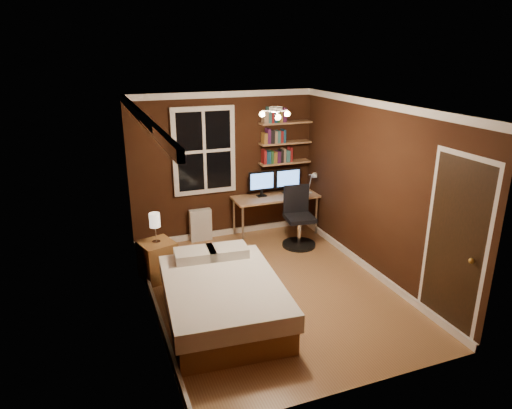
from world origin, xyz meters
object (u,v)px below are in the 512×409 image
object	(u,v)px
nightstand	(158,260)
radiator	(201,225)
monitor_right	(288,181)
desk_lamp	(312,182)
office_chair	(298,223)
bed	(223,298)
bedside_lamp	(155,228)
monitor_left	(262,184)
desk	(275,199)

from	to	relation	value
nightstand	radiator	size ratio (longest dim) A/B	1.01
monitor_right	desk_lamp	xyz separation A→B (m)	(0.36, -0.22, -0.00)
desk_lamp	office_chair	distance (m)	0.84
bed	monitor_right	size ratio (longest dim) A/B	4.23
bedside_lamp	monitor_left	bearing A→B (deg)	26.66
monitor_right	office_chair	world-z (taller)	monitor_right
bed	office_chair	bearing A→B (deg)	47.27
office_chair	desk_lamp	bearing A→B (deg)	50.08
bedside_lamp	desk_lamp	world-z (taller)	desk_lamp
radiator	monitor_left	bearing A→B (deg)	-6.43
monitor_left	monitor_right	distance (m)	0.50
monitor_left	nightstand	bearing A→B (deg)	-153.34
nightstand	desk	distance (m)	2.44
radiator	nightstand	bearing A→B (deg)	-129.20
nightstand	monitor_left	xyz separation A→B (m)	(1.99, 1.00, 0.65)
desk_lamp	office_chair	bearing A→B (deg)	-136.40
monitor_left	bedside_lamp	bearing A→B (deg)	-153.34
desk	monitor_right	bearing A→B (deg)	15.79
radiator	monitor_left	distance (m)	1.27
bedside_lamp	office_chair	xyz separation A→B (m)	(2.40, 0.34, -0.39)
nightstand	desk_lamp	xyz separation A→B (m)	(2.86, 0.78, 0.65)
bed	desk	world-z (taller)	desk
radiator	monitor_right	distance (m)	1.71
monitor_right	office_chair	xyz separation A→B (m)	(-0.09, -0.66, -0.55)
bed	desk_lamp	size ratio (longest dim) A/B	4.52
radiator	monitor_right	world-z (taller)	monitor_right
radiator	office_chair	world-z (taller)	office_chair
radiator	office_chair	bearing A→B (deg)	-27.72
nightstand	monitor_left	world-z (taller)	monitor_left
bed	radiator	xyz separation A→B (m)	(0.35, 2.45, 0.01)
nightstand	office_chair	world-z (taller)	office_chair
radiator	desk	distance (m)	1.38
bedside_lamp	monitor_right	size ratio (longest dim) A/B	0.93
bed	bedside_lamp	xyz separation A→B (m)	(-0.57, 1.33, 0.51)
bed	bedside_lamp	world-z (taller)	bedside_lamp
desk	desk_lamp	bearing A→B (deg)	-13.08
desk	monitor_left	bearing A→B (deg)	162.11
bedside_lamp	office_chair	size ratio (longest dim) A/B	0.43
bedside_lamp	monitor_left	xyz separation A→B (m)	(1.99, 1.00, 0.16)
desk	monitor_left	world-z (taller)	monitor_left
monitor_right	desk_lamp	distance (m)	0.43
nightstand	bedside_lamp	bearing A→B (deg)	0.00
desk	monitor_left	xyz separation A→B (m)	(-0.23, 0.08, 0.28)
nightstand	monitor_right	size ratio (longest dim) A/B	1.19
nightstand	office_chair	size ratio (longest dim) A/B	0.55
radiator	desk_lamp	bearing A→B (deg)	-10.02
monitor_left	desk_lamp	world-z (taller)	monitor_left
bed	monitor_right	xyz separation A→B (m)	(1.93, 2.33, 0.66)
bed	monitor_left	size ratio (longest dim) A/B	4.23
radiator	office_chair	distance (m)	1.68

